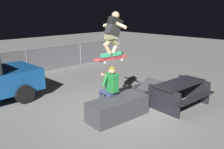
# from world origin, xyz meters

# --- Properties ---
(ground_plane) EXTENTS (40.00, 40.00, 0.00)m
(ground_plane) POSITION_xyz_m (0.00, 0.00, 0.00)
(ground_plane) COLOR slate
(ledge_box_main) EXTENTS (1.78, 0.85, 0.55)m
(ledge_box_main) POSITION_xyz_m (-0.25, -0.19, 0.27)
(ledge_box_main) COLOR #38383D
(ledge_box_main) RESTS_ON ground
(person_sitting_on_ledge) EXTENTS (0.60, 0.77, 1.38)m
(person_sitting_on_ledge) POSITION_xyz_m (-0.17, 0.22, 0.78)
(person_sitting_on_ledge) COLOR #2D3856
(person_sitting_on_ledge) RESTS_ON ground
(skateboard) EXTENTS (1.04, 0.32, 0.13)m
(skateboard) POSITION_xyz_m (-0.28, 0.03, 1.61)
(skateboard) COLOR #B72D2D
(skater_airborne) EXTENTS (0.63, 0.89, 1.12)m
(skater_airborne) POSITION_xyz_m (-0.23, 0.02, 2.30)
(skater_airborne) COLOR #2D9E66
(kicker_ramp) EXTENTS (1.15, 0.93, 0.43)m
(kicker_ramp) POSITION_xyz_m (2.12, 0.52, 0.07)
(kicker_ramp) COLOR #38383D
(kicker_ramp) RESTS_ON ground
(picnic_table_back) EXTENTS (1.81, 1.48, 0.75)m
(picnic_table_back) POSITION_xyz_m (1.67, -0.93, 0.50)
(picnic_table_back) COLOR black
(picnic_table_back) RESTS_ON ground
(fence_back) EXTENTS (12.05, 0.05, 1.16)m
(fence_back) POSITION_xyz_m (0.00, 5.72, 0.63)
(fence_back) COLOR slate
(fence_back) RESTS_ON ground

